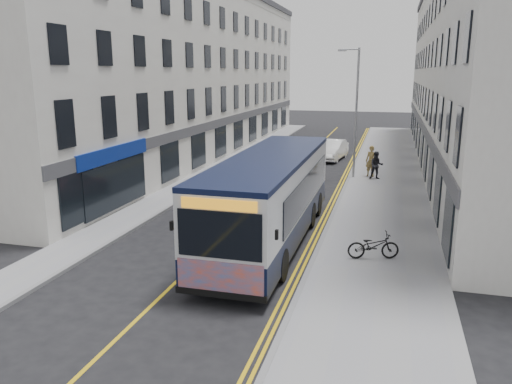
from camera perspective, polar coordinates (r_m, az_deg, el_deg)
The scene contains 17 objects.
ground at distance 19.67m, azimuth -4.76°, elevation -6.07°, with size 140.00×140.00×0.00m, color black.
pavement_east at distance 30.10m, azimuth 14.54°, elevation 0.60°, with size 4.50×64.00×0.12m, color gray.
pavement_west at distance 32.19m, azimuth -5.88°, elevation 1.79°, with size 2.00×64.00×0.12m, color gray.
kerb_east at distance 30.20m, azimuth 10.28°, elevation 0.87°, with size 0.18×64.00×0.13m, color slate.
kerb_west at distance 31.85m, azimuth -4.20°, elevation 1.71°, with size 0.18×64.00×0.13m, color slate.
road_centre_line at distance 30.79m, azimuth 2.84°, elevation 1.20°, with size 0.12×64.00×0.01m, color gold.
road_dbl_yellow_inner at distance 30.25m, azimuth 9.42°, elevation 0.81°, with size 0.10×64.00×0.01m, color gold.
road_dbl_yellow_outer at distance 30.23m, azimuth 9.80°, elevation 0.78°, with size 0.10×64.00×0.01m, color gold.
terrace_east at distance 38.72m, azimuth 23.34°, elevation 12.36°, with size 6.00×46.00×13.00m, color silver.
terrace_west at distance 41.36m, azimuth -6.84°, elevation 13.36°, with size 6.00×46.00×13.00m, color silver.
streetlamp at distance 31.54m, azimuth 11.25°, elevation 9.30°, with size 1.32×0.18×8.00m.
city_bus at distance 19.43m, azimuth 1.67°, elevation -0.40°, with size 2.80×12.00×3.49m.
bicycle at distance 18.25m, azimuth 13.26°, elevation -5.99°, with size 0.64×1.82×0.96m, color black.
pedestrian_near at distance 32.39m, azimuth 13.02°, elevation 3.46°, with size 0.72×0.47×1.96m, color olive.
pedestrian_far at distance 31.70m, azimuth 13.60°, elevation 2.98°, with size 0.83×0.65×1.71m, color black.
car_white at distance 38.81m, azimuth 8.66°, elevation 4.77°, with size 1.60×4.58×1.51m, color white.
car_maroon at distance 24.80m, azimuth -5.07°, elevation -0.19°, with size 1.69×4.20×1.43m, color #490C13.
Camera 1 is at (6.41, -17.38, 6.60)m, focal length 35.00 mm.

